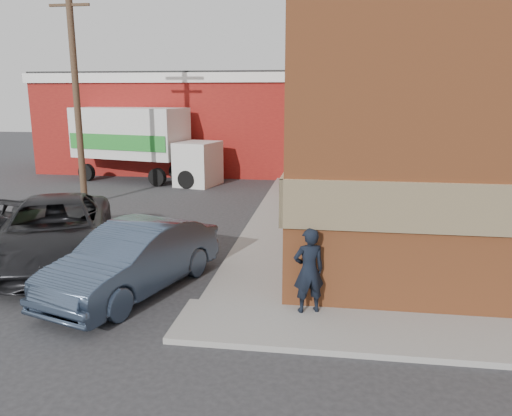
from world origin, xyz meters
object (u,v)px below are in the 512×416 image
at_px(warehouse, 191,121).
at_px(sedan, 134,259).
at_px(brick_building, 511,87).
at_px(suv_a, 55,230).
at_px(utility_pole, 76,86).
at_px(box_truck, 142,139).
at_px(man, 309,270).

height_order(warehouse, sedan, warehouse).
bearing_deg(brick_building, suv_a, -153.28).
relative_size(utility_pole, box_truck, 1.14).
height_order(sedan, box_truck, box_truck).
relative_size(brick_building, box_truck, 2.31).
bearing_deg(man, suv_a, -40.15).
bearing_deg(utility_pole, warehouse, 82.23).
height_order(brick_building, sedan, brick_building).
distance_m(brick_building, utility_pole, 16.00).
distance_m(utility_pole, suv_a, 8.21).
bearing_deg(brick_building, warehouse, 142.80).
xyz_separation_m(man, box_truck, (-9.15, 14.95, 1.16)).
relative_size(warehouse, sedan, 3.41).
distance_m(sedan, suv_a, 3.43).
bearing_deg(warehouse, brick_building, -37.20).
distance_m(brick_building, suv_a, 15.45).
distance_m(man, sedan, 4.07).
xyz_separation_m(sedan, suv_a, (-2.94, 1.76, 0.07)).
bearing_deg(brick_building, man, -124.87).
bearing_deg(man, warehouse, -88.52).
bearing_deg(utility_pole, man, -44.08).
height_order(man, sedan, man).
bearing_deg(box_truck, brick_building, -7.18).
distance_m(sedan, box_truck, 15.17).
height_order(brick_building, suv_a, brick_building).
distance_m(warehouse, man, 21.87).
height_order(warehouse, man, warehouse).
relative_size(warehouse, suv_a, 2.66).
relative_size(man, sedan, 0.37).
bearing_deg(suv_a, brick_building, 2.99).
height_order(man, suv_a, man).
bearing_deg(utility_pole, sedan, -56.80).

